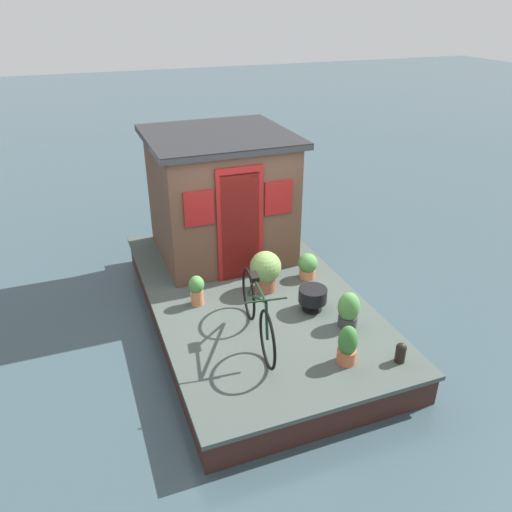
{
  "coord_description": "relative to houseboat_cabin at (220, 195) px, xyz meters",
  "views": [
    {
      "loc": [
        -6.05,
        2.22,
        4.41
      ],
      "look_at": [
        -0.2,
        0.0,
        1.17
      ],
      "focal_mm": 35.29,
      "sensor_mm": 36.0,
      "label": 1
    }
  ],
  "objects": [
    {
      "name": "houseboat_deck",
      "position": [
        -1.46,
        0.0,
        -1.26
      ],
      "size": [
        5.15,
        2.94,
        0.47
      ],
      "color": "#424C47",
      "rests_on": "ground_plane"
    },
    {
      "name": "bicycle",
      "position": [
        -2.57,
        0.33,
        -0.63
      ],
      "size": [
        1.75,
        0.5,
        0.86
      ],
      "color": "black",
      "rests_on": "houseboat_deck"
    },
    {
      "name": "houseboat_cabin",
      "position": [
        0.0,
        0.0,
        0.0
      ],
      "size": [
        2.16,
        2.25,
        2.04
      ],
      "color": "brown",
      "rests_on": "houseboat_deck"
    },
    {
      "name": "potted_plant_succulent",
      "position": [
        -3.4,
        -0.51,
        -0.78
      ],
      "size": [
        0.24,
        0.24,
        0.52
      ],
      "color": "#B2603D",
      "rests_on": "houseboat_deck"
    },
    {
      "name": "mooring_bollard",
      "position": [
        -3.62,
        -1.12,
        -0.89
      ],
      "size": [
        0.13,
        0.13,
        0.27
      ],
      "color": "black",
      "rests_on": "houseboat_deck"
    },
    {
      "name": "potted_plant_rosemary",
      "position": [
        -1.5,
        0.84,
        -0.78
      ],
      "size": [
        0.22,
        0.22,
        0.45
      ],
      "color": "#C6754C",
      "rests_on": "houseboat_deck"
    },
    {
      "name": "potted_plant_geranium",
      "position": [
        -1.37,
        -0.97,
        -0.82
      ],
      "size": [
        0.31,
        0.31,
        0.41
      ],
      "color": "#C6754C",
      "rests_on": "houseboat_deck"
    },
    {
      "name": "ground_plane",
      "position": [
        -1.46,
        0.0,
        -1.5
      ],
      "size": [
        60.0,
        60.0,
        0.0
      ],
      "primitive_type": "plane",
      "color": "#384C54"
    },
    {
      "name": "potted_plant_ivy",
      "position": [
        -2.73,
        -0.91,
        -0.78
      ],
      "size": [
        0.29,
        0.29,
        0.5
      ],
      "color": "#38383D",
      "rests_on": "houseboat_deck"
    },
    {
      "name": "potted_plant_thyme",
      "position": [
        -1.48,
        -0.22,
        -0.69
      ],
      "size": [
        0.47,
        0.47,
        0.62
      ],
      "color": "#935138",
      "rests_on": "houseboat_deck"
    },
    {
      "name": "charcoal_grill",
      "position": [
        -2.22,
        -0.64,
        -0.8
      ],
      "size": [
        0.4,
        0.4,
        0.34
      ],
      "color": "black",
      "rests_on": "houseboat_deck"
    }
  ]
}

